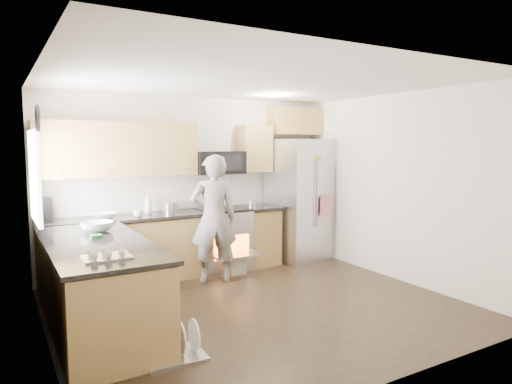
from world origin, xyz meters
TOP-DOWN VIEW (x-y plane):
  - ground at (0.00, 0.00)m, footprint 4.50×4.50m
  - room_shell at (-0.04, 0.02)m, footprint 4.54×4.04m
  - back_cabinet_run at (-0.59, 1.75)m, footprint 4.45×0.64m
  - peninsula at (-1.75, 0.25)m, footprint 0.96×2.36m
  - stove_range at (0.35, 1.69)m, footprint 0.76×0.97m
  - refrigerator at (1.77, 1.62)m, footprint 1.08×0.91m
  - person at (-0.03, 1.17)m, footprint 0.73×0.57m
  - dish_rack at (-1.31, -0.74)m, footprint 0.54×0.44m

SIDE VIEW (x-z plane):
  - ground at x=0.00m, z-range 0.00..0.00m
  - dish_rack at x=-1.31m, z-range -0.08..0.25m
  - peninsula at x=-1.75m, z-range -0.05..0.98m
  - stove_range at x=0.35m, z-range -0.22..1.57m
  - person at x=-0.03m, z-range 0.00..1.76m
  - back_cabinet_run at x=-0.59m, z-range -0.29..2.21m
  - refrigerator at x=1.77m, z-range 0.00..1.98m
  - room_shell at x=-0.04m, z-range 0.36..2.98m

